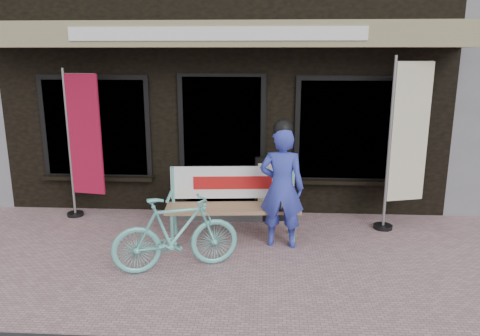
# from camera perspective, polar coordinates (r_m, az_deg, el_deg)

# --- Properties ---
(ground) EXTENTS (70.00, 70.00, 0.00)m
(ground) POSITION_cam_1_polar(r_m,az_deg,el_deg) (5.79, -4.04, -11.77)
(ground) COLOR #A67F83
(ground) RESTS_ON ground
(storefront) EXTENTS (7.00, 6.77, 6.00)m
(storefront) POSITION_cam_1_polar(r_m,az_deg,el_deg) (10.17, -0.59, 16.66)
(storefront) COLOR black
(storefront) RESTS_ON ground
(bench) EXTENTS (1.85, 0.61, 0.98)m
(bench) POSITION_cam_1_polar(r_m,az_deg,el_deg) (6.42, -0.89, -3.60)
(bench) COLOR #61BEB5
(bench) RESTS_ON ground
(person) EXTENTS (0.62, 0.45, 1.69)m
(person) POSITION_cam_1_polar(r_m,az_deg,el_deg) (6.09, 5.11, -2.11)
(person) COLOR #323EAC
(person) RESTS_ON ground
(bicycle) EXTENTS (1.55, 0.91, 0.90)m
(bicycle) POSITION_cam_1_polar(r_m,az_deg,el_deg) (5.57, -7.81, -7.90)
(bicycle) COLOR #61BEB5
(bicycle) RESTS_ON ground
(nobori_red) EXTENTS (0.68, 0.29, 2.29)m
(nobori_red) POSITION_cam_1_polar(r_m,az_deg,el_deg) (7.45, -18.62, 2.92)
(nobori_red) COLOR gray
(nobori_red) RESTS_ON ground
(nobori_cream) EXTENTS (0.73, 0.34, 2.47)m
(nobori_cream) POSITION_cam_1_polar(r_m,az_deg,el_deg) (7.00, 19.53, 2.98)
(nobori_cream) COLOR gray
(nobori_cream) RESTS_ON ground
(menu_stand) EXTENTS (0.51, 0.18, 1.00)m
(menu_stand) POSITION_cam_1_polar(r_m,az_deg,el_deg) (7.06, 3.85, -2.52)
(menu_stand) COLOR black
(menu_stand) RESTS_ON ground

